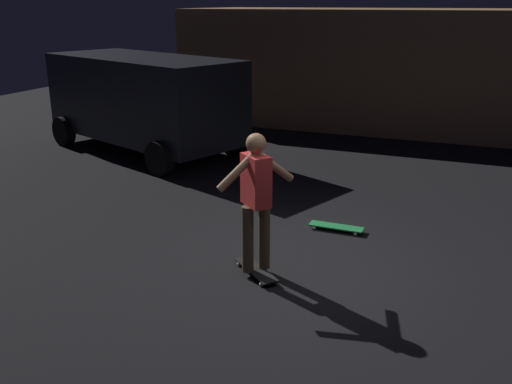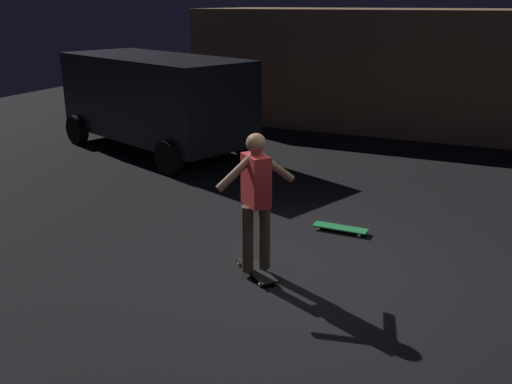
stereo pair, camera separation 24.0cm
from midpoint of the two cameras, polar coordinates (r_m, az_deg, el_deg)
ground_plane at (r=7.05m, az=6.42°, el=-8.03°), size 28.00×28.00×0.00m
low_building at (r=15.64m, az=20.54°, el=11.28°), size 13.64×3.85×2.95m
parked_van at (r=12.70m, az=-9.50°, el=9.31°), size 4.98×3.54×2.03m
skateboard_ridden at (r=6.95m, az=1.00°, el=-7.81°), size 0.72×0.66×0.07m
skateboard_spare at (r=8.28m, az=9.24°, el=-3.58°), size 0.78×0.23×0.07m
skater at (r=6.57m, az=1.05°, el=-0.12°), size 0.71×0.80×1.67m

